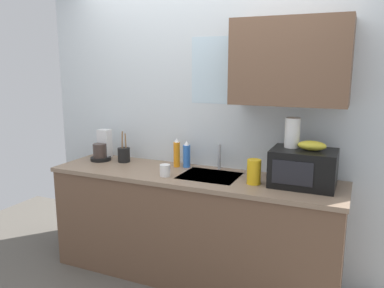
{
  "coord_description": "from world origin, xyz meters",
  "views": [
    {
      "loc": [
        1.22,
        -2.75,
        1.76
      ],
      "look_at": [
        0.0,
        0.0,
        1.15
      ],
      "focal_mm": 35.94,
      "sensor_mm": 36.0,
      "label": 1
    }
  ],
  "objects_px": {
    "microwave": "(303,168)",
    "cereal_canister": "(254,172)",
    "paper_towel_roll": "(292,133)",
    "mug_white": "(165,170)",
    "coffee_maker": "(102,149)",
    "dish_soap_bottle_blue": "(187,155)",
    "utensil_crock": "(124,154)",
    "dish_soap_bottle_orange": "(177,153)",
    "banana_bunch": "(312,146)"
  },
  "relations": [
    {
      "from": "coffee_maker",
      "to": "dish_soap_bottle_blue",
      "type": "distance_m",
      "value": 0.84
    },
    {
      "from": "cereal_canister",
      "to": "mug_white",
      "type": "distance_m",
      "value": 0.71
    },
    {
      "from": "dish_soap_bottle_orange",
      "to": "paper_towel_roll",
      "type": "bearing_deg",
      "value": -3.7
    },
    {
      "from": "coffee_maker",
      "to": "dish_soap_bottle_blue",
      "type": "bearing_deg",
      "value": 5.2
    },
    {
      "from": "microwave",
      "to": "coffee_maker",
      "type": "xyz_separation_m",
      "value": [
        -1.83,
        0.06,
        -0.03
      ]
    },
    {
      "from": "mug_white",
      "to": "utensil_crock",
      "type": "distance_m",
      "value": 0.62
    },
    {
      "from": "cereal_canister",
      "to": "mug_white",
      "type": "xyz_separation_m",
      "value": [
        -0.7,
        -0.09,
        -0.05
      ]
    },
    {
      "from": "dish_soap_bottle_orange",
      "to": "cereal_canister",
      "type": "relative_size",
      "value": 1.36
    },
    {
      "from": "banana_bunch",
      "to": "cereal_canister",
      "type": "bearing_deg",
      "value": -165.62
    },
    {
      "from": "coffee_maker",
      "to": "cereal_canister",
      "type": "height_order",
      "value": "coffee_maker"
    },
    {
      "from": "coffee_maker",
      "to": "cereal_canister",
      "type": "xyz_separation_m",
      "value": [
        1.49,
        -0.16,
        -0.01
      ]
    },
    {
      "from": "mug_white",
      "to": "utensil_crock",
      "type": "bearing_deg",
      "value": 155.21
    },
    {
      "from": "banana_bunch",
      "to": "coffee_maker",
      "type": "height_order",
      "value": "banana_bunch"
    },
    {
      "from": "mug_white",
      "to": "utensil_crock",
      "type": "relative_size",
      "value": 0.34
    },
    {
      "from": "coffee_maker",
      "to": "dish_soap_bottle_blue",
      "type": "xyz_separation_m",
      "value": [
        0.83,
        0.08,
        0.0
      ]
    },
    {
      "from": "dish_soap_bottle_blue",
      "to": "cereal_canister",
      "type": "height_order",
      "value": "dish_soap_bottle_blue"
    },
    {
      "from": "dish_soap_bottle_orange",
      "to": "cereal_canister",
      "type": "height_order",
      "value": "dish_soap_bottle_orange"
    },
    {
      "from": "dish_soap_bottle_blue",
      "to": "dish_soap_bottle_orange",
      "type": "height_order",
      "value": "dish_soap_bottle_orange"
    },
    {
      "from": "coffee_maker",
      "to": "banana_bunch",
      "type": "bearing_deg",
      "value": -1.78
    },
    {
      "from": "mug_white",
      "to": "microwave",
      "type": "bearing_deg",
      "value": 10.29
    },
    {
      "from": "paper_towel_roll",
      "to": "utensil_crock",
      "type": "bearing_deg",
      "value": 179.24
    },
    {
      "from": "banana_bunch",
      "to": "dish_soap_bottle_orange",
      "type": "relative_size",
      "value": 0.79
    },
    {
      "from": "microwave",
      "to": "dish_soap_bottle_blue",
      "type": "distance_m",
      "value": 1.01
    },
    {
      "from": "paper_towel_roll",
      "to": "mug_white",
      "type": "xyz_separation_m",
      "value": [
        -0.94,
        -0.24,
        -0.33
      ]
    },
    {
      "from": "dish_soap_bottle_orange",
      "to": "utensil_crock",
      "type": "relative_size",
      "value": 0.89
    },
    {
      "from": "dish_soap_bottle_blue",
      "to": "mug_white",
      "type": "xyz_separation_m",
      "value": [
        -0.04,
        -0.32,
        -0.06
      ]
    },
    {
      "from": "mug_white",
      "to": "utensil_crock",
      "type": "xyz_separation_m",
      "value": [
        -0.56,
        0.26,
        0.02
      ]
    },
    {
      "from": "banana_bunch",
      "to": "mug_white",
      "type": "bearing_deg",
      "value": -170.1
    },
    {
      "from": "banana_bunch",
      "to": "cereal_canister",
      "type": "relative_size",
      "value": 1.08
    },
    {
      "from": "microwave",
      "to": "utensil_crock",
      "type": "height_order",
      "value": "utensil_crock"
    },
    {
      "from": "paper_towel_roll",
      "to": "mug_white",
      "type": "height_order",
      "value": "paper_towel_roll"
    },
    {
      "from": "banana_bunch",
      "to": "utensil_crock",
      "type": "bearing_deg",
      "value": 177.58
    },
    {
      "from": "dish_soap_bottle_orange",
      "to": "mug_white",
      "type": "height_order",
      "value": "dish_soap_bottle_orange"
    },
    {
      "from": "paper_towel_roll",
      "to": "dish_soap_bottle_orange",
      "type": "xyz_separation_m",
      "value": [
        -0.98,
        0.06,
        -0.26
      ]
    },
    {
      "from": "dish_soap_bottle_orange",
      "to": "cereal_canister",
      "type": "xyz_separation_m",
      "value": [
        0.74,
        -0.21,
        -0.03
      ]
    },
    {
      "from": "dish_soap_bottle_orange",
      "to": "cereal_canister",
      "type": "bearing_deg",
      "value": -16.03
    },
    {
      "from": "dish_soap_bottle_blue",
      "to": "utensil_crock",
      "type": "distance_m",
      "value": 0.61
    },
    {
      "from": "utensil_crock",
      "to": "dish_soap_bottle_orange",
      "type": "bearing_deg",
      "value": 4.83
    },
    {
      "from": "paper_towel_roll",
      "to": "mug_white",
      "type": "bearing_deg",
      "value": -165.65
    },
    {
      "from": "microwave",
      "to": "utensil_crock",
      "type": "relative_size",
      "value": 1.63
    },
    {
      "from": "cereal_canister",
      "to": "mug_white",
      "type": "relative_size",
      "value": 1.95
    },
    {
      "from": "utensil_crock",
      "to": "dish_soap_bottle_blue",
      "type": "bearing_deg",
      "value": 6.09
    },
    {
      "from": "dish_soap_bottle_orange",
      "to": "utensil_crock",
      "type": "distance_m",
      "value": 0.52
    },
    {
      "from": "microwave",
      "to": "paper_towel_roll",
      "type": "relative_size",
      "value": 2.09
    },
    {
      "from": "coffee_maker",
      "to": "paper_towel_roll",
      "type": "bearing_deg",
      "value": -0.28
    },
    {
      "from": "microwave",
      "to": "cereal_canister",
      "type": "bearing_deg",
      "value": -163.83
    },
    {
      "from": "microwave",
      "to": "mug_white",
      "type": "bearing_deg",
      "value": -169.71
    },
    {
      "from": "coffee_maker",
      "to": "mug_white",
      "type": "relative_size",
      "value": 2.95
    },
    {
      "from": "banana_bunch",
      "to": "dish_soap_bottle_blue",
      "type": "distance_m",
      "value": 1.08
    },
    {
      "from": "microwave",
      "to": "paper_towel_roll",
      "type": "distance_m",
      "value": 0.27
    }
  ]
}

